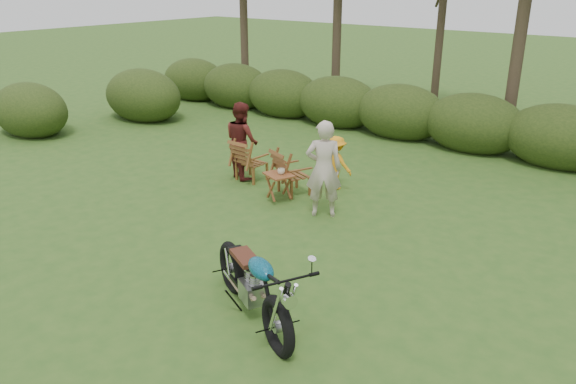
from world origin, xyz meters
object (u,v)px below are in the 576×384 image
Objects in this scene: motorcycle at (253,315)px; side_table at (279,188)px; lawn_chair_right at (294,193)px; lawn_chair_left at (252,180)px; cup at (281,171)px; child at (335,188)px; adult_b at (243,177)px; adult_a at (323,215)px.

motorcycle is 3.87m from side_table.
lawn_chair_left is (-1.19, 0.07, 0.00)m from lawn_chair_right.
child is at bearing 71.76° from cup.
adult_b reaches higher than cup.
lawn_chair_right is 1.01× the size of lawn_chair_left.
adult_a reaches higher than cup.
side_table is 1.37m from child.
side_table is at bearing -35.27° from adult_a.
side_table is at bearing -152.45° from cup.
lawn_chair_right is 1.63× the size of side_table.
cup is at bearing 120.09° from lawn_chair_right.
lawn_chair_left is (-3.40, 3.79, 0.00)m from motorcycle.
child is (1.96, 0.63, 0.00)m from adult_b.
adult_a reaches higher than motorcycle.
lawn_chair_right is at bearing -61.35° from adult_a.
motorcycle is 5.31m from adult_b.
side_table reaches higher than lawn_chair_left.
lawn_chair_left is 1.39m from side_table.
adult_a is at bearing -1.83° from cup.
cup is 1.16m from adult_a.
cup is at bearing 157.16° from lawn_chair_left.
lawn_chair_right is 0.80m from cup.
adult_b reaches higher than lawn_chair_left.
adult_a is (0.98, -0.03, -0.61)m from cup.
side_table is 0.32× the size of adult_a.
adult_b reaches higher than side_table.
child is at bearing 70.39° from side_table.
motorcycle is 4.78m from child.
motorcycle is 3.82× the size of side_table.
motorcycle is at bearing 75.16° from adult_a.
lawn_chair_left is 0.83× the size of child.
motorcycle is at bearing 113.07° from child.
child is at bearing -156.71° from lawn_chair_left.
adult_b is at bearing -48.82° from adult_a.
adult_a reaches higher than lawn_chair_right.
side_table is at bearing 178.62° from adult_b.
motorcycle is 15.52× the size of cup.
side_table reaches higher than lawn_chair_right.
adult_b is at bearing 160.22° from motorcycle.
child is at bearing -102.30° from lawn_chair_right.
adult_a is 1.61× the size of child.
adult_a is 1.08× the size of adult_b.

